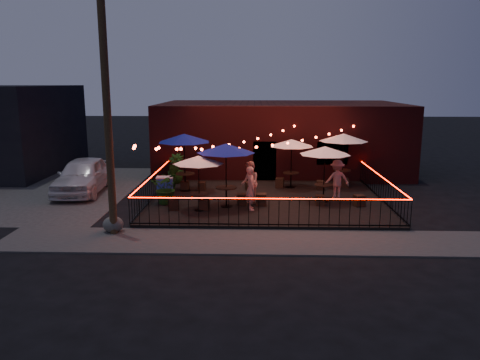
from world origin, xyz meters
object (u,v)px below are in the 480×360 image
(cafe_table_4, at_px, (325,151))
(cooler, at_px, (165,187))
(utility_pole, at_px, (108,119))
(cafe_table_1, at_px, (184,139))
(cafe_table_3, at_px, (292,144))
(boulder, at_px, (113,224))
(cafe_table_0, at_px, (198,161))
(cafe_table_2, at_px, (226,149))
(cafe_table_5, at_px, (344,138))

(cafe_table_4, height_order, cooler, cafe_table_4)
(cooler, bearing_deg, utility_pole, -105.67)
(cafe_table_1, bearing_deg, utility_pole, -104.68)
(cafe_table_3, relative_size, boulder, 3.46)
(cafe_table_0, height_order, cafe_table_1, cafe_table_1)
(cafe_table_4, xyz_separation_m, cooler, (-6.96, 0.44, -1.70))
(boulder, bearing_deg, cooler, 78.05)
(utility_pole, height_order, cafe_table_4, utility_pole)
(boulder, bearing_deg, cafe_table_3, 45.61)
(cafe_table_3, bearing_deg, cafe_table_1, -169.77)
(cafe_table_0, bearing_deg, cooler, 130.97)
(cafe_table_2, relative_size, cafe_table_3, 0.94)
(utility_pole, height_order, cafe_table_2, utility_pole)
(cafe_table_3, xyz_separation_m, cooler, (-5.76, -2.30, -1.67))
(cafe_table_4, xyz_separation_m, boulder, (-7.93, -4.13, -2.02))
(cafe_table_1, distance_m, cafe_table_2, 3.52)
(cafe_table_5, height_order, boulder, cafe_table_5)
(cafe_table_0, bearing_deg, cafe_table_2, 30.37)
(cafe_table_0, distance_m, cafe_table_1, 3.62)
(cooler, bearing_deg, cafe_table_1, 58.32)
(utility_pole, bearing_deg, cooler, 79.21)
(cafe_table_0, height_order, cooler, cafe_table_0)
(utility_pole, height_order, cooler, utility_pole)
(cafe_table_5, relative_size, boulder, 3.41)
(cafe_table_4, relative_size, boulder, 3.43)
(utility_pole, distance_m, cafe_table_5, 11.90)
(cooler, bearing_deg, cafe_table_0, -53.91)
(cafe_table_0, height_order, cafe_table_5, cafe_table_5)
(cafe_table_5, bearing_deg, cafe_table_1, -170.36)
(utility_pole, bearing_deg, boulder, 113.73)
(cafe_table_4, distance_m, boulder, 9.16)
(cafe_table_2, bearing_deg, utility_pole, -138.41)
(utility_pole, height_order, cafe_table_5, utility_pole)
(cafe_table_0, bearing_deg, cafe_table_5, 35.83)
(cafe_table_2, height_order, cafe_table_4, cafe_table_2)
(cafe_table_0, xyz_separation_m, cafe_table_4, (5.19, 1.59, 0.16))
(cafe_table_5, bearing_deg, utility_pole, -141.19)
(cafe_table_1, relative_size, cooler, 3.21)
(cafe_table_3, bearing_deg, boulder, -134.39)
(cafe_table_3, distance_m, cafe_table_4, 2.99)
(cafe_table_2, relative_size, boulder, 3.24)
(cafe_table_4, distance_m, cooler, 7.18)
(utility_pole, height_order, cafe_table_3, utility_pole)
(cafe_table_3, height_order, cafe_table_5, cafe_table_5)
(utility_pole, relative_size, cafe_table_0, 3.55)
(cafe_table_1, bearing_deg, cafe_table_5, 9.64)
(boulder, bearing_deg, cafe_table_1, 74.37)
(cafe_table_1, bearing_deg, cafe_table_3, 10.23)
(cooler, relative_size, boulder, 1.18)
(cafe_table_5, xyz_separation_m, cooler, (-8.30, -2.68, -1.90))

